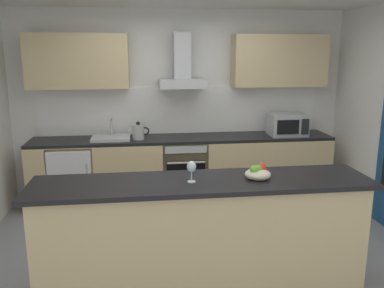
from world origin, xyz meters
TOP-DOWN VIEW (x-y plane):
  - ground at (0.00, 0.00)m, footprint 5.61×4.74m
  - wall_back at (0.00, 1.93)m, footprint 5.61×0.12m
  - backsplash_tile at (0.00, 1.86)m, footprint 3.92×0.02m
  - counter_back at (0.00, 1.55)m, footprint 4.06×0.60m
  - counter_island at (-0.07, -0.60)m, footprint 2.85×0.64m
  - upper_cabinets at (0.00, 1.70)m, footprint 4.01×0.32m
  - oven at (0.00, 1.53)m, footprint 0.60×0.62m
  - refrigerator at (-1.48, 1.52)m, footprint 0.58×0.60m
  - microwave at (1.44, 1.50)m, footprint 0.50×0.38m
  - sink at (-0.96, 1.54)m, footprint 0.50×0.40m
  - kettle at (-0.60, 1.49)m, footprint 0.29×0.15m
  - range_hood at (0.00, 1.66)m, footprint 0.62×0.45m
  - wine_glass at (-0.17, -0.63)m, footprint 0.08×0.08m
  - fruit_bowl at (0.40, -0.60)m, footprint 0.22×0.22m

SIDE VIEW (x-z plane):
  - ground at x=0.00m, z-range -0.02..0.00m
  - refrigerator at x=-1.48m, z-range 0.00..0.85m
  - counter_back at x=0.00m, z-range 0.00..0.90m
  - oven at x=0.00m, z-range 0.06..0.86m
  - counter_island at x=-0.07m, z-range 0.01..0.99m
  - sink at x=-0.96m, z-range 0.80..1.06m
  - kettle at x=-0.60m, z-range 0.89..1.13m
  - fruit_bowl at x=0.40m, z-range 0.96..1.10m
  - microwave at x=1.44m, z-range 0.90..1.20m
  - wine_glass at x=-0.17m, z-range 1.02..1.20m
  - backsplash_tile at x=0.00m, z-range 0.90..1.56m
  - wall_back at x=0.00m, z-range 0.00..2.60m
  - range_hood at x=0.00m, z-range 1.43..2.15m
  - upper_cabinets at x=0.00m, z-range 1.56..2.26m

